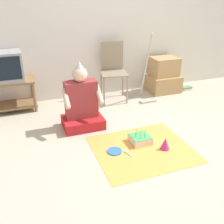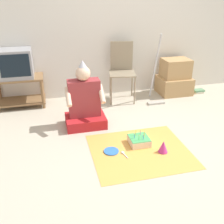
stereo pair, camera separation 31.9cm
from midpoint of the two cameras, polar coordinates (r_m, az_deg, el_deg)
The scene contains 14 objects.
ground_plane at distance 3.18m, azimuth 8.76°, elevation -7.65°, with size 16.00×16.00×0.00m, color #BCB29E.
wall_back at distance 4.53m, azimuth -2.84°, elevation 19.66°, with size 6.40×0.06×2.55m.
tv_stand at distance 4.32m, azimuth -23.32°, elevation 3.82°, with size 0.74×0.42×0.48m.
tv at distance 4.20m, azimuth -24.27°, elevation 9.00°, with size 0.48×0.40×0.43m.
folding_chair at distance 4.37m, azimuth -1.90°, elevation 9.71°, with size 0.49×0.48×0.95m.
cardboard_box_stack at distance 4.84m, azimuth 9.27°, elevation 7.62°, with size 0.55×0.48×0.62m.
dust_mop at distance 4.34m, azimuth 5.54°, elevation 6.33°, with size 0.28×0.34×1.12m.
book_pile at distance 5.06m, azimuth 14.13°, elevation 5.05°, with size 0.19×0.13×0.06m.
person_seated at distance 3.51m, azimuth -9.20°, elevation 1.39°, with size 0.53×0.41×0.90m.
party_cloth at distance 3.11m, azimuth 3.71°, elevation -8.12°, with size 1.13×0.99×0.01m.
birthday_cake at distance 3.21m, azimuth 3.32°, elevation -5.94°, with size 0.23×0.23×0.16m.
party_hat_blue at distance 3.10m, azimuth 8.63°, elevation -6.86°, with size 0.11×0.11×0.14m.
paper_plate at distance 3.06m, azimuth -2.46°, elevation -8.57°, with size 0.17×0.17×0.01m.
plastic_spoon_near at distance 3.03m, azimuth 0.24°, elevation -8.85°, with size 0.05×0.14×0.01m.
Camera 1 is at (-1.52, -2.26, 1.71)m, focal length 42.00 mm.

